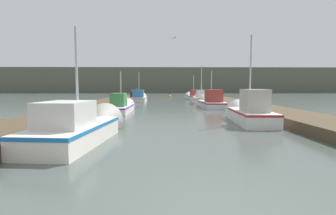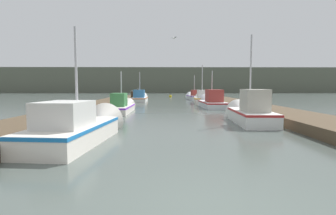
# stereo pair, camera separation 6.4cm
# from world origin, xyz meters

# --- Properties ---
(ground_plane) EXTENTS (200.00, 200.00, 0.00)m
(ground_plane) POSITION_xyz_m (0.00, 0.00, 0.00)
(ground_plane) COLOR #47514C
(dock_left) EXTENTS (2.85, 40.00, 0.44)m
(dock_left) POSITION_xyz_m (-5.98, 16.00, 0.22)
(dock_left) COLOR #4C3D2B
(dock_left) RESTS_ON ground_plane
(dock_right) EXTENTS (2.85, 40.00, 0.44)m
(dock_right) POSITION_xyz_m (5.98, 16.00, 0.22)
(dock_right) COLOR #4C3D2B
(dock_right) RESTS_ON ground_plane
(distant_shore_ridge) EXTENTS (120.00, 16.00, 6.74)m
(distant_shore_ridge) POSITION_xyz_m (0.00, 73.28, 3.37)
(distant_shore_ridge) COLOR #565B4C
(distant_shore_ridge) RESTS_ON ground_plane
(fishing_boat_0) EXTENTS (2.15, 5.42, 4.18)m
(fishing_boat_0) POSITION_xyz_m (-3.46, 5.23, 0.45)
(fishing_boat_0) COLOR silver
(fishing_boat_0) RESTS_ON ground_plane
(fishing_boat_1) EXTENTS (1.78, 5.01, 4.72)m
(fishing_boat_1) POSITION_xyz_m (3.60, 9.43, 0.52)
(fishing_boat_1) COLOR silver
(fishing_boat_1) RESTS_ON ground_plane
(fishing_boat_2) EXTENTS (1.44, 5.34, 3.23)m
(fishing_boat_2) POSITION_xyz_m (-3.65, 14.86, 0.39)
(fishing_boat_2) COLOR silver
(fishing_boat_2) RESTS_ON ground_plane
(fishing_boat_3) EXTENTS (1.84, 5.70, 3.68)m
(fishing_boat_3) POSITION_xyz_m (3.42, 19.10, 0.44)
(fishing_boat_3) COLOR silver
(fishing_boat_3) RESTS_ON ground_plane
(fishing_boat_4) EXTENTS (1.96, 4.77, 4.42)m
(fishing_boat_4) POSITION_xyz_m (3.31, 23.93, 0.45)
(fishing_boat_4) COLOR silver
(fishing_boat_4) RESTS_ON ground_plane
(fishing_boat_5) EXTENTS (1.70, 5.88, 4.02)m
(fishing_boat_5) POSITION_xyz_m (-3.56, 27.92, 0.41)
(fishing_boat_5) COLOR silver
(fishing_boat_5) RESTS_ON ground_plane
(fishing_boat_6) EXTENTS (1.89, 6.06, 3.66)m
(fishing_boat_6) POSITION_xyz_m (3.37, 32.09, 0.40)
(fishing_boat_6) COLOR silver
(fishing_boat_6) RESTS_ON ground_plane
(mooring_piling_0) EXTENTS (0.33, 0.33, 1.25)m
(mooring_piling_0) POSITION_xyz_m (-4.48, 27.56, 0.63)
(mooring_piling_0) COLOR #473523
(mooring_piling_0) RESTS_ON ground_plane
(mooring_piling_1) EXTENTS (0.36, 0.36, 1.41)m
(mooring_piling_1) POSITION_xyz_m (-4.72, 36.73, 0.71)
(mooring_piling_1) COLOR #473523
(mooring_piling_1) RESTS_ON ground_plane
(mooring_piling_2) EXTENTS (0.36, 0.36, 1.33)m
(mooring_piling_2) POSITION_xyz_m (4.41, 37.26, 0.67)
(mooring_piling_2) COLOR #473523
(mooring_piling_2) RESTS_ON ground_plane
(mooring_piling_3) EXTENTS (0.36, 0.36, 0.95)m
(mooring_piling_3) POSITION_xyz_m (4.51, 20.42, 0.48)
(mooring_piling_3) COLOR #473523
(mooring_piling_3) RESTS_ON ground_plane
(channel_buoy) EXTENTS (0.47, 0.47, 0.97)m
(channel_buoy) POSITION_xyz_m (0.36, 39.65, 0.14)
(channel_buoy) COLOR gold
(channel_buoy) RESTS_ON ground_plane
(seagull_lead) EXTENTS (0.42, 0.51, 0.12)m
(seagull_lead) POSITION_xyz_m (0.09, 16.72, 5.48)
(seagull_lead) COLOR white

